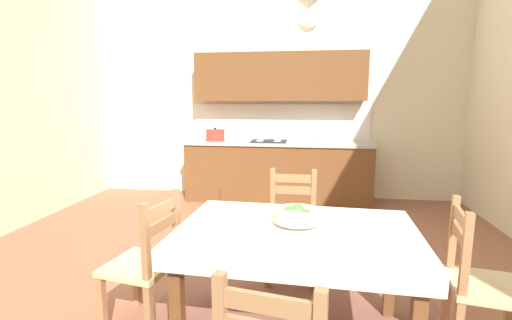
{
  "coord_description": "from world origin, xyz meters",
  "views": [
    {
      "loc": [
        0.58,
        -2.74,
        1.54
      ],
      "look_at": [
        0.09,
        0.54,
        0.97
      ],
      "focal_mm": 25.41,
      "sensor_mm": 36.0,
      "label": 1
    }
  ],
  "objects_px": {
    "kitchen_cabinetry": "(278,144)",
    "dining_table": "(296,246)",
    "dining_chair_window_side": "(481,284)",
    "dining_chair_kitchen_side": "(292,228)",
    "fruit_bowl": "(297,215)",
    "dining_chair_tv_side": "(146,265)"
  },
  "relations": [
    {
      "from": "dining_chair_window_side",
      "to": "dining_chair_kitchen_side",
      "type": "xyz_separation_m",
      "value": [
        -1.17,
        0.8,
        0.0
      ]
    },
    {
      "from": "fruit_bowl",
      "to": "kitchen_cabinetry",
      "type": "bearing_deg",
      "value": 97.13
    },
    {
      "from": "dining_chair_tv_side",
      "to": "dining_chair_kitchen_side",
      "type": "height_order",
      "value": "same"
    },
    {
      "from": "kitchen_cabinetry",
      "to": "dining_chair_kitchen_side",
      "type": "relative_size",
      "value": 2.97
    },
    {
      "from": "dining_chair_window_side",
      "to": "fruit_bowl",
      "type": "height_order",
      "value": "dining_chair_window_side"
    },
    {
      "from": "kitchen_cabinetry",
      "to": "dining_table",
      "type": "relative_size",
      "value": 1.85
    },
    {
      "from": "dining_chair_window_side",
      "to": "fruit_bowl",
      "type": "bearing_deg",
      "value": 178.99
    },
    {
      "from": "dining_table",
      "to": "dining_chair_tv_side",
      "type": "height_order",
      "value": "dining_chair_tv_side"
    },
    {
      "from": "dining_chair_window_side",
      "to": "dining_chair_kitchen_side",
      "type": "relative_size",
      "value": 1.0
    },
    {
      "from": "fruit_bowl",
      "to": "dining_chair_window_side",
      "type": "bearing_deg",
      "value": -1.01
    },
    {
      "from": "kitchen_cabinetry",
      "to": "dining_table",
      "type": "xyz_separation_m",
      "value": [
        0.4,
        -3.25,
        -0.22
      ]
    },
    {
      "from": "kitchen_cabinetry",
      "to": "dining_chair_tv_side",
      "type": "xyz_separation_m",
      "value": [
        -0.6,
        -3.26,
        -0.41
      ]
    },
    {
      "from": "dining_table",
      "to": "dining_chair_kitchen_side",
      "type": "relative_size",
      "value": 1.61
    },
    {
      "from": "dining_chair_window_side",
      "to": "fruit_bowl",
      "type": "relative_size",
      "value": 3.1
    },
    {
      "from": "dining_chair_window_side",
      "to": "dining_chair_kitchen_side",
      "type": "height_order",
      "value": "same"
    },
    {
      "from": "dining_table",
      "to": "dining_chair_kitchen_side",
      "type": "distance_m",
      "value": 0.86
    },
    {
      "from": "kitchen_cabinetry",
      "to": "dining_chair_tv_side",
      "type": "distance_m",
      "value": 3.34
    },
    {
      "from": "kitchen_cabinetry",
      "to": "dining_chair_window_side",
      "type": "height_order",
      "value": "kitchen_cabinetry"
    },
    {
      "from": "dining_chair_window_side",
      "to": "fruit_bowl",
      "type": "xyz_separation_m",
      "value": [
        -1.1,
        0.02,
        0.37
      ]
    },
    {
      "from": "dining_chair_window_side",
      "to": "dining_chair_kitchen_side",
      "type": "distance_m",
      "value": 1.42
    },
    {
      "from": "fruit_bowl",
      "to": "dining_table",
      "type": "bearing_deg",
      "value": -87.44
    },
    {
      "from": "dining_table",
      "to": "fruit_bowl",
      "type": "height_order",
      "value": "fruit_bowl"
    }
  ]
}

